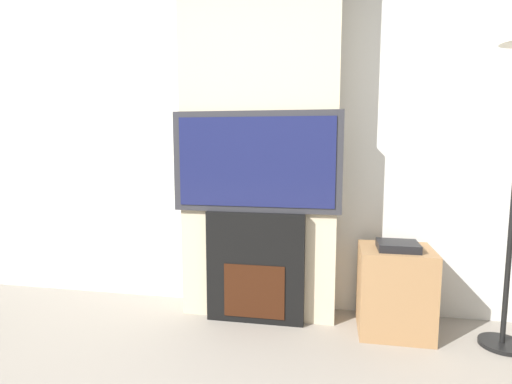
{
  "coord_description": "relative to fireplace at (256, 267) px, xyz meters",
  "views": [
    {
      "loc": [
        0.49,
        -0.92,
        1.24
      ],
      "look_at": [
        0.0,
        1.72,
        0.91
      ],
      "focal_mm": 28.0,
      "sensor_mm": 36.0,
      "label": 1
    }
  ],
  "objects": [
    {
      "name": "wall_back",
      "position": [
        0.0,
        0.31,
        0.97
      ],
      "size": [
        6.0,
        0.06,
        2.7
      ],
      "color": "silver",
      "rests_on": "ground_plane"
    },
    {
      "name": "media_stand",
      "position": [
        0.93,
        -0.01,
        -0.09
      ],
      "size": [
        0.46,
        0.39,
        0.62
      ],
      "color": "#997047",
      "rests_on": "ground_plane"
    },
    {
      "name": "television",
      "position": [
        0.0,
        -0.0,
        0.73
      ],
      "size": [
        1.15,
        0.07,
        0.68
      ],
      "color": "#2D2D33",
      "rests_on": "fireplace"
    },
    {
      "name": "chimney_breast",
      "position": [
        0.0,
        0.14,
        0.97
      ],
      "size": [
        1.09,
        0.28,
        2.7
      ],
      "color": "beige",
      "rests_on": "ground_plane"
    },
    {
      "name": "fireplace",
      "position": [
        0.0,
        0.0,
        0.0
      ],
      "size": [
        0.68,
        0.15,
        0.77
      ],
      "color": "black",
      "rests_on": "ground_plane"
    }
  ]
}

